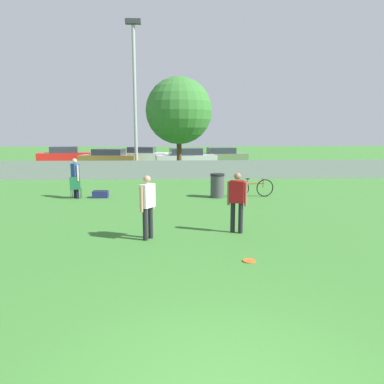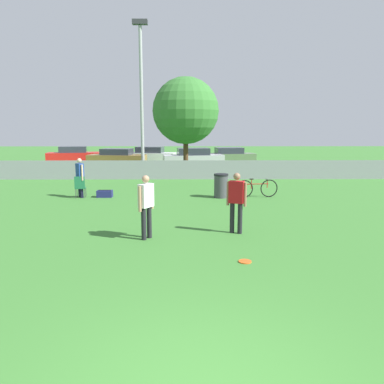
{
  "view_description": "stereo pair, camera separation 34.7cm",
  "coord_description": "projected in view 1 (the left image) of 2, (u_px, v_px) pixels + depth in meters",
  "views": [
    {
      "loc": [
        -0.52,
        -3.57,
        2.89
      ],
      "look_at": [
        -0.04,
        7.33,
        1.05
      ],
      "focal_mm": 35.0,
      "sensor_mm": 36.0,
      "label": 1
    },
    {
      "loc": [
        -0.17,
        -3.58,
        2.89
      ],
      "look_at": [
        -0.04,
        7.33,
        1.05
      ],
      "focal_mm": 35.0,
      "sensor_mm": 36.0,
      "label": 2
    }
  ],
  "objects": [
    {
      "name": "fence_backline",
      "position": [
        185.0,
        170.0,
        21.66
      ],
      "size": [
        25.98,
        0.07,
        1.21
      ],
      "color": "gray",
      "rests_on": "ground_plane"
    },
    {
      "name": "light_pole",
      "position": [
        135.0,
        87.0,
        22.41
      ],
      "size": [
        0.9,
        0.36,
        9.22
      ],
      "color": "#9E9EA3",
      "rests_on": "ground_plane"
    },
    {
      "name": "tree_near_pole",
      "position": [
        179.0,
        111.0,
        23.99
      ],
      "size": [
        4.27,
        4.27,
        6.18
      ],
      "color": "#4C331E",
      "rests_on": "ground_plane"
    },
    {
      "name": "player_receiver_white",
      "position": [
        147.0,
        203.0,
        9.78
      ],
      "size": [
        0.41,
        0.48,
        1.71
      ],
      "rotation": [
        0.0,
        0.0,
        0.98
      ],
      "color": "black",
      "rests_on": "ground_plane"
    },
    {
      "name": "player_defender_red",
      "position": [
        237.0,
        198.0,
        10.4
      ],
      "size": [
        0.53,
        0.36,
        1.71
      ],
      "rotation": [
        0.0,
        0.0,
        -0.38
      ],
      "color": "black",
      "rests_on": "ground_plane"
    },
    {
      "name": "spectator_in_blue",
      "position": [
        75.0,
        176.0,
        15.68
      ],
      "size": [
        0.42,
        0.44,
        1.68
      ],
      "rotation": [
        0.0,
        0.0,
        2.25
      ],
      "color": "#191933",
      "rests_on": "ground_plane"
    },
    {
      "name": "frisbee_disc",
      "position": [
        249.0,
        261.0,
        8.27
      ],
      "size": [
        0.29,
        0.29,
        0.03
      ],
      "color": "#E5591E",
      "rests_on": "ground_plane"
    },
    {
      "name": "folding_chair_sideline",
      "position": [
        76.0,
        186.0,
        15.66
      ],
      "size": [
        0.47,
        0.48,
        0.93
      ],
      "rotation": [
        0.0,
        0.0,
        3.27
      ],
      "color": "#333338",
      "rests_on": "ground_plane"
    },
    {
      "name": "bicycle_sideline",
      "position": [
        253.0,
        188.0,
        16.04
      ],
      "size": [
        1.84,
        0.44,
        0.81
      ],
      "rotation": [
        0.0,
        0.0,
        0.13
      ],
      "color": "black",
      "rests_on": "ground_plane"
    },
    {
      "name": "trash_bin",
      "position": [
        217.0,
        186.0,
        15.93
      ],
      "size": [
        0.61,
        0.61,
        1.02
      ],
      "color": "#3F3F44",
      "rests_on": "ground_plane"
    },
    {
      "name": "gear_bag_sideline",
      "position": [
        101.0,
        194.0,
        15.92
      ],
      "size": [
        0.65,
        0.36,
        0.32
      ],
      "color": "navy",
      "rests_on": "ground_plane"
    },
    {
      "name": "parked_car_red",
      "position": [
        64.0,
        155.0,
        31.8
      ],
      "size": [
        4.58,
        2.56,
        1.43
      ],
      "rotation": [
        0.0,
        0.0,
        0.2
      ],
      "color": "black",
      "rests_on": "ground_plane"
    },
    {
      "name": "parked_car_tan",
      "position": [
        109.0,
        157.0,
        29.76
      ],
      "size": [
        4.71,
        2.35,
        1.34
      ],
      "rotation": [
        0.0,
        0.0,
        -0.14
      ],
      "color": "black",
      "rests_on": "ground_plane"
    },
    {
      "name": "parked_car_white",
      "position": [
        142.0,
        155.0,
        32.23
      ],
      "size": [
        4.54,
        2.3,
        1.38
      ],
      "rotation": [
        0.0,
        0.0,
        -0.15
      ],
      "color": "black",
      "rests_on": "ground_plane"
    },
    {
      "name": "parked_car_silver",
      "position": [
        186.0,
        158.0,
        28.82
      ],
      "size": [
        4.78,
        2.31,
        1.45
      ],
      "rotation": [
        0.0,
        0.0,
        0.14
      ],
      "color": "black",
      "rests_on": "ground_plane"
    },
    {
      "name": "parked_car_olive",
      "position": [
        221.0,
        156.0,
        31.64
      ],
      "size": [
        4.45,
        2.33,
        1.35
      ],
      "rotation": [
        0.0,
        0.0,
        0.13
      ],
      "color": "black",
      "rests_on": "ground_plane"
    }
  ]
}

